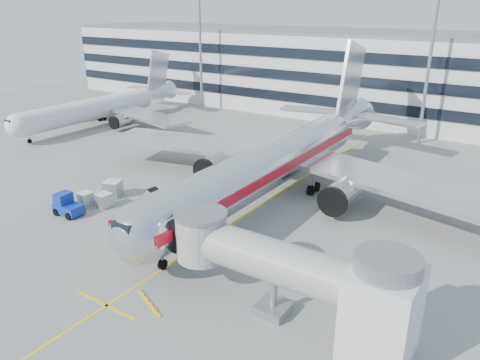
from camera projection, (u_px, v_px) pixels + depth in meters
The scene contains 15 objects.
ground at pixel (220, 232), 44.91m from camera, with size 180.00×180.00×0.00m, color gray.
lead_in_line at pixel (272, 198), 52.68m from camera, with size 0.25×70.00×0.01m, color yellow.
stop_bar at pixel (107, 305), 34.02m from camera, with size 6.00×0.25×0.01m, color yellow.
main_jet at pixel (280, 159), 52.52m from camera, with size 50.95×48.70×16.06m.
jet_bridge at pixel (296, 273), 30.99m from camera, with size 17.80×4.50×7.00m.
terminal at pixel (402, 76), 87.19m from camera, with size 150.00×24.25×15.60m.
light_mast_west at pixel (200, 34), 90.44m from camera, with size 2.40×1.20×25.45m.
light_mast_centre at pixel (432, 45), 68.12m from camera, with size 2.40×1.20×25.45m.
second_jet at pixel (102, 107), 83.62m from camera, with size 38.21×36.52×12.04m.
belt_loader at pixel (163, 206), 49.10m from camera, with size 4.85×2.28×2.27m.
baggage_tug at pixel (67, 205), 48.35m from camera, with size 3.08×2.01×2.28m.
cargo_container_left at pixel (85, 199), 50.43m from camera, with size 1.53×1.53×1.55m.
cargo_container_right at pixel (104, 200), 50.21m from camera, with size 1.60×1.60×1.53m.
cargo_container_front at pixel (113, 189), 52.87m from camera, with size 2.26×2.26×1.86m.
ramp_worker at pixel (169, 202), 49.51m from camera, with size 0.64×0.42×1.76m, color #8FF419.
Camera 1 is at (23.94, -32.35, 20.65)m, focal length 35.00 mm.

